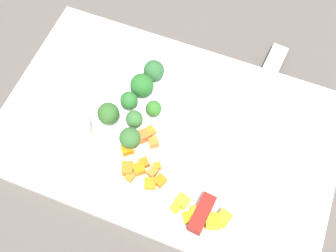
% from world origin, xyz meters
% --- Properties ---
extents(ground_plane, '(4.00, 4.00, 0.00)m').
position_xyz_m(ground_plane, '(0.00, 0.00, 0.00)').
color(ground_plane, '#554E48').
extents(cutting_board, '(0.52, 0.32, 0.01)m').
position_xyz_m(cutting_board, '(0.00, 0.00, 0.01)').
color(cutting_board, white).
rests_on(cutting_board, ground_plane).
extents(prep_bowl, '(0.08, 0.08, 0.03)m').
position_xyz_m(prep_bowl, '(0.14, 0.07, 0.03)').
color(prep_bowl, white).
rests_on(prep_bowl, cutting_board).
extents(chef_knife, '(0.06, 0.35, 0.02)m').
position_xyz_m(chef_knife, '(-0.10, 0.02, 0.02)').
color(chef_knife, silver).
rests_on(chef_knife, cutting_board).
extents(carrot_dice_0, '(0.02, 0.02, 0.02)m').
position_xyz_m(carrot_dice_0, '(0.01, 0.03, 0.02)').
color(carrot_dice_0, orange).
rests_on(carrot_dice_0, cutting_board).
extents(carrot_dice_1, '(0.02, 0.02, 0.02)m').
position_xyz_m(carrot_dice_1, '(0.03, 0.03, 0.02)').
color(carrot_dice_1, orange).
rests_on(carrot_dice_1, cutting_board).
extents(carrot_dice_2, '(0.02, 0.02, 0.01)m').
position_xyz_m(carrot_dice_2, '(-0.02, 0.08, 0.02)').
color(carrot_dice_2, orange).
rests_on(carrot_dice_2, cutting_board).
extents(carrot_dice_3, '(0.01, 0.01, 0.01)m').
position_xyz_m(carrot_dice_3, '(-0.01, 0.07, 0.02)').
color(carrot_dice_3, orange).
rests_on(carrot_dice_3, cutting_board).
extents(carrot_dice_4, '(0.02, 0.02, 0.02)m').
position_xyz_m(carrot_dice_4, '(0.01, 0.08, 0.02)').
color(carrot_dice_4, orange).
rests_on(carrot_dice_4, cutting_board).
extents(carrot_dice_5, '(0.01, 0.01, 0.01)m').
position_xyz_m(carrot_dice_5, '(0.02, 0.10, 0.02)').
color(carrot_dice_5, orange).
rests_on(carrot_dice_5, cutting_board).
extents(carrot_dice_6, '(0.02, 0.02, 0.01)m').
position_xyz_m(carrot_dice_6, '(0.04, 0.06, 0.02)').
color(carrot_dice_6, orange).
rests_on(carrot_dice_6, cutting_board).
extents(carrot_dice_7, '(0.02, 0.02, 0.01)m').
position_xyz_m(carrot_dice_7, '(0.02, 0.02, 0.02)').
color(carrot_dice_7, orange).
rests_on(carrot_dice_7, cutting_board).
extents(carrot_dice_8, '(0.02, 0.02, 0.01)m').
position_xyz_m(carrot_dice_8, '(-0.01, 0.08, 0.02)').
color(carrot_dice_8, orange).
rests_on(carrot_dice_8, cutting_board).
extents(carrot_dice_9, '(0.02, 0.02, 0.01)m').
position_xyz_m(carrot_dice_9, '(0.01, 0.07, 0.02)').
color(carrot_dice_9, orange).
rests_on(carrot_dice_9, cutting_board).
extents(carrot_dice_10, '(0.02, 0.02, 0.01)m').
position_xyz_m(carrot_dice_10, '(0.03, 0.08, 0.02)').
color(carrot_dice_10, orange).
rests_on(carrot_dice_10, cutting_board).
extents(carrot_dice_11, '(0.02, 0.02, 0.01)m').
position_xyz_m(carrot_dice_11, '(-0.01, 0.09, 0.02)').
color(carrot_dice_11, orange).
rests_on(carrot_dice_11, cutting_board).
extents(pepper_dice_0, '(0.02, 0.02, 0.01)m').
position_xyz_m(pepper_dice_0, '(-0.06, 0.11, 0.02)').
color(pepper_dice_0, yellow).
rests_on(pepper_dice_0, cutting_board).
extents(pepper_dice_1, '(0.03, 0.03, 0.02)m').
position_xyz_m(pepper_dice_1, '(-0.09, 0.11, 0.02)').
color(pepper_dice_1, yellow).
rests_on(pepper_dice_1, cutting_board).
extents(pepper_dice_2, '(0.02, 0.02, 0.02)m').
position_xyz_m(pepper_dice_2, '(-0.12, 0.10, 0.02)').
color(pepper_dice_2, yellow).
rests_on(pepper_dice_2, cutting_board).
extents(pepper_dice_3, '(0.02, 0.02, 0.01)m').
position_xyz_m(pepper_dice_3, '(-0.08, 0.12, 0.02)').
color(pepper_dice_3, yellow).
rests_on(pepper_dice_3, cutting_board).
extents(pepper_dice_4, '(0.02, 0.02, 0.01)m').
position_xyz_m(pepper_dice_4, '(-0.06, 0.10, 0.02)').
color(pepper_dice_4, yellow).
rests_on(pepper_dice_4, cutting_board).
extents(pepper_dice_5, '(0.02, 0.02, 0.02)m').
position_xyz_m(pepper_dice_5, '(-0.11, 0.11, 0.02)').
color(pepper_dice_5, yellow).
rests_on(pepper_dice_5, cutting_board).
extents(broccoli_floret_0, '(0.03, 0.03, 0.03)m').
position_xyz_m(broccoli_floret_0, '(0.07, -0.01, 0.03)').
color(broccoli_floret_0, '#94B059').
rests_on(broccoli_floret_0, cutting_board).
extents(broccoli_floret_1, '(0.02, 0.02, 0.03)m').
position_xyz_m(broccoli_floret_1, '(0.03, -0.02, 0.03)').
color(broccoli_floret_1, '#83B559').
rests_on(broccoli_floret_1, cutting_board).
extents(broccoli_floret_2, '(0.03, 0.03, 0.04)m').
position_xyz_m(broccoli_floret_2, '(0.09, 0.02, 0.03)').
color(broccoli_floret_2, '#8FB25C').
rests_on(broccoli_floret_2, cutting_board).
extents(broccoli_floret_3, '(0.03, 0.03, 0.04)m').
position_xyz_m(broccoli_floret_3, '(0.06, -0.08, 0.03)').
color(broccoli_floret_3, '#93B959').
rests_on(broccoli_floret_3, cutting_board).
extents(broccoli_floret_4, '(0.03, 0.03, 0.04)m').
position_xyz_m(broccoli_floret_4, '(0.05, 0.01, 0.03)').
color(broccoli_floret_4, '#83B765').
rests_on(broccoli_floret_4, cutting_board).
extents(broccoli_floret_5, '(0.04, 0.04, 0.04)m').
position_xyz_m(broccoli_floret_5, '(0.06, -0.05, 0.03)').
color(broccoli_floret_5, '#93BB56').
rests_on(broccoli_floret_5, cutting_board).
extents(broccoli_floret_6, '(0.03, 0.03, 0.04)m').
position_xyz_m(broccoli_floret_6, '(0.04, 0.04, 0.03)').
color(broccoli_floret_6, '#86B06B').
rests_on(broccoli_floret_6, cutting_board).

